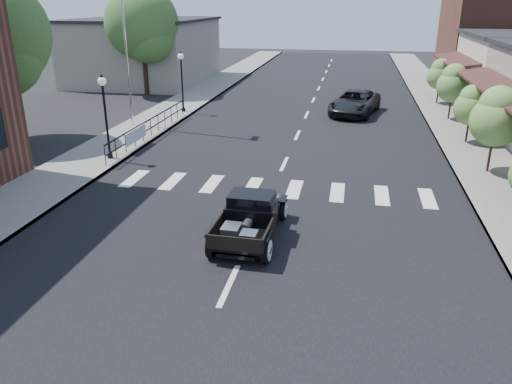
# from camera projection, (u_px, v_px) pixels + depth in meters

# --- Properties ---
(ground) EXTENTS (120.00, 120.00, 0.00)m
(ground) POSITION_uv_depth(u_px,v_px,m) (252.00, 234.00, 15.19)
(ground) COLOR black
(ground) RESTS_ON ground
(road) EXTENTS (14.00, 80.00, 0.02)m
(road) POSITION_uv_depth(u_px,v_px,m) (303.00, 122.00, 28.91)
(road) COLOR black
(road) RESTS_ON ground
(road_markings) EXTENTS (12.00, 60.00, 0.06)m
(road_markings) POSITION_uv_depth(u_px,v_px,m) (293.00, 146.00, 24.34)
(road_markings) COLOR silver
(road_markings) RESTS_ON ground
(sidewalk_left) EXTENTS (3.00, 80.00, 0.15)m
(sidewalk_left) POSITION_uv_depth(u_px,v_px,m) (164.00, 115.00, 30.40)
(sidewalk_left) COLOR gray
(sidewalk_left) RESTS_ON ground
(sidewalk_right) EXTENTS (3.00, 80.00, 0.15)m
(sidewalk_right) POSITION_uv_depth(u_px,v_px,m) (458.00, 128.00, 27.38)
(sidewalk_right) COLOR gray
(sidewalk_right) RESTS_ON ground
(low_building_left) EXTENTS (10.00, 12.00, 5.00)m
(low_building_left) POSITION_uv_depth(u_px,v_px,m) (145.00, 52.00, 42.57)
(low_building_left) COLOR gray
(low_building_left) RESTS_ON ground
(railing) EXTENTS (0.08, 10.00, 1.00)m
(railing) POSITION_uv_depth(u_px,v_px,m) (151.00, 126.00, 25.40)
(railing) COLOR black
(railing) RESTS_ON sidewalk_left
(banner) EXTENTS (0.04, 2.20, 0.60)m
(banner) POSITION_uv_depth(u_px,v_px,m) (136.00, 140.00, 23.63)
(banner) COLOR silver
(banner) RESTS_ON sidewalk_left
(lamp_post_b) EXTENTS (0.36, 0.36, 3.64)m
(lamp_post_b) POSITION_uv_depth(u_px,v_px,m) (106.00, 117.00, 21.31)
(lamp_post_b) COLOR black
(lamp_post_b) RESTS_ON sidewalk_left
(lamp_post_c) EXTENTS (0.36, 0.36, 3.64)m
(lamp_post_c) POSITION_uv_depth(u_px,v_px,m) (182.00, 82.00, 30.47)
(lamp_post_c) COLOR black
(lamp_post_c) RESTS_ON sidewalk_left
(flagpole) EXTENTS (0.12, 0.12, 12.26)m
(flagpole) POSITION_uv_depth(u_px,v_px,m) (122.00, 8.00, 25.53)
(flagpole) COLOR silver
(flagpole) RESTS_ON sidewalk_left
(big_tree_far) EXTENTS (5.26, 5.26, 7.72)m
(big_tree_far) POSITION_uv_depth(u_px,v_px,m) (143.00, 41.00, 36.15)
(big_tree_far) COLOR #3B6029
(big_tree_far) RESTS_ON ground
(small_tree_b) EXTENTS (1.99, 1.99, 3.32)m
(small_tree_b) POSITION_uv_depth(u_px,v_px,m) (494.00, 131.00, 19.71)
(small_tree_b) COLOR #5A833C
(small_tree_b) RESTS_ON sidewalk_right
(small_tree_c) EXTENTS (1.61, 1.61, 2.68)m
(small_tree_c) POSITION_uv_depth(u_px,v_px,m) (470.00, 115.00, 23.92)
(small_tree_c) COLOR #5A833C
(small_tree_c) RESTS_ON sidewalk_right
(small_tree_d) EXTENTS (1.82, 1.82, 3.04)m
(small_tree_d) POSITION_uv_depth(u_px,v_px,m) (452.00, 93.00, 28.63)
(small_tree_d) COLOR #5A833C
(small_tree_d) RESTS_ON sidewalk_right
(small_tree_e) EXTENTS (1.68, 1.68, 2.81)m
(small_tree_e) POSITION_uv_depth(u_px,v_px,m) (439.00, 82.00, 33.11)
(small_tree_e) COLOR #5A833C
(small_tree_e) RESTS_ON sidewalk_right
(hotrod_pickup) EXTENTS (1.97, 4.04, 1.38)m
(hotrod_pickup) POSITION_uv_depth(u_px,v_px,m) (250.00, 217.00, 14.71)
(hotrod_pickup) COLOR black
(hotrod_pickup) RESTS_ON ground
(second_car) EXTENTS (3.46, 5.58, 1.44)m
(second_car) POSITION_uv_depth(u_px,v_px,m) (355.00, 103.00, 30.76)
(second_car) COLOR black
(second_car) RESTS_ON ground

